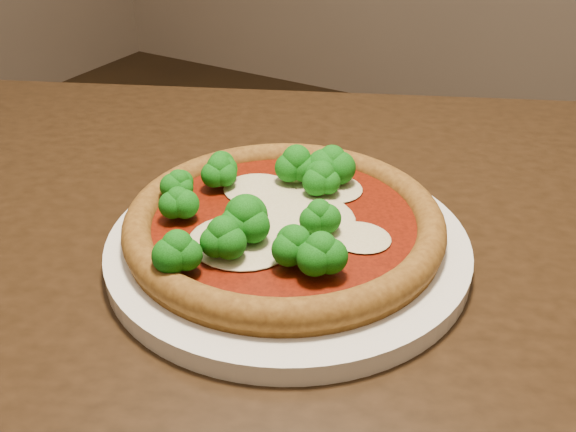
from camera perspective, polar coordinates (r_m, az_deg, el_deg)
The scene contains 3 objects.
dining_table at distance 0.65m, azimuth 2.14°, elevation -10.52°, with size 1.36×1.19×0.75m.
plate at distance 0.57m, azimuth 0.00°, elevation -2.64°, with size 0.32×0.32×0.02m, color silver.
pizza at distance 0.56m, azimuth -0.66°, elevation -0.13°, with size 0.28×0.28×0.06m.
Camera 1 is at (0.45, -0.62, 1.08)m, focal length 40.00 mm.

